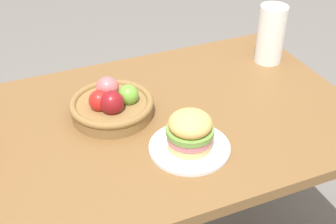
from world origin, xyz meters
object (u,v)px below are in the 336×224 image
at_px(plate, 189,147).
at_px(fruit_basket, 112,104).
at_px(paper_towel_roll, 271,34).
at_px(sandwich, 190,131).

distance_m(plate, fruit_basket, 0.32).
bearing_deg(paper_towel_roll, plate, -143.84).
bearing_deg(paper_towel_roll, sandwich, -143.84).
bearing_deg(fruit_basket, paper_towel_roll, 10.11).
bearing_deg(plate, fruit_basket, 121.93).
distance_m(plate, sandwich, 0.07).
height_order(fruit_basket, paper_towel_roll, paper_towel_roll).
relative_size(plate, sandwich, 1.72).
bearing_deg(sandwich, fruit_basket, 121.93).
bearing_deg(plate, paper_towel_roll, 36.16).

